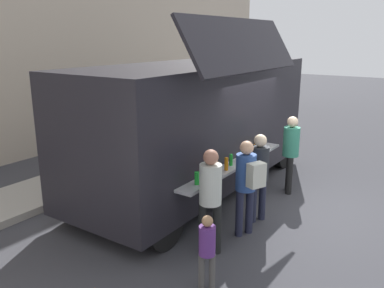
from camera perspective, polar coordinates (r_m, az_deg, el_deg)
The scene contains 8 objects.
ground_plane at distance 8.63m, azimuth 14.24°, elevation -8.53°, with size 60.00×60.00×0.00m, color #38383D.
food_truck_main at distance 8.82m, azimuth 0.91°, elevation 3.13°, with size 6.55×2.91×3.73m.
trash_bin at distance 13.76m, azimuth 2.50°, elevation 2.64°, with size 0.60×0.60×0.85m, color #2F6638.
customer_front_ordering at distance 7.46m, azimuth 9.50°, elevation -3.79°, with size 0.54×0.40×1.69m.
customer_mid_with_backpack at distance 6.87m, azimuth 7.91°, elevation -5.00°, with size 0.45×0.56×1.71m.
customer_rear_waiting at distance 6.27m, azimuth 2.65°, elevation -6.97°, with size 0.35×0.35×1.74m.
customer_extra_browsing at distance 9.00m, azimuth 13.99°, elevation -0.52°, with size 0.35×0.35×1.74m.
child_near_queue at distance 5.52m, azimuth 2.18°, elevation -14.47°, with size 0.23×0.23×1.12m.
Camera 1 is at (-7.51, -2.58, 3.39)m, focal length 37.20 mm.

